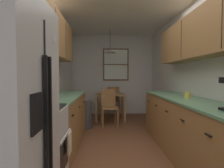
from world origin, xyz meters
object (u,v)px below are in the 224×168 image
dining_chair_far (113,99)px  mug_by_coffeemaker (188,95)px  dining_table (110,98)px  dining_chair_near (109,105)px  trash_bin (86,115)px  storage_canister (47,94)px  stove_range (32,152)px  microwave_over_range (18,29)px

dining_chair_far → mug_by_coffeemaker: mug_by_coffeemaker is taller
dining_table → dining_chair_near: size_ratio=0.90×
trash_bin → storage_canister: 2.09m
storage_canister → mug_by_coffeemaker: 2.04m
stove_range → mug_by_coffeemaker: stove_range is taller
storage_canister → dining_chair_near: bearing=68.9°
dining_chair_near → trash_bin: (-0.55, -0.26, -0.18)m
stove_range → dining_chair_near: (0.85, 2.75, 0.03)m
dining_chair_near → storage_canister: bearing=-111.1°
dining_chair_far → mug_by_coffeemaker: bearing=-71.7°
storage_canister → trash_bin: bearing=81.3°
dining_chair_near → storage_canister: (-0.85, -2.21, 0.50)m
microwave_over_range → dining_chair_near: (0.96, 2.75, -1.20)m
storage_canister → mug_by_coffeemaker: size_ratio=1.64×
stove_range → microwave_over_range: bearing=180.0°
dining_table → dining_chair_near: (-0.05, -0.59, -0.10)m
dining_chair_near → storage_canister: storage_canister is taller
microwave_over_range → dining_chair_near: bearing=70.8°
microwave_over_range → trash_bin: (0.41, 2.49, -1.38)m
stove_range → mug_by_coffeemaker: size_ratio=8.86×
dining_chair_far → dining_table: bearing=-99.8°
stove_range → dining_chair_near: size_ratio=1.22×
microwave_over_range → dining_table: microwave_over_range is taller
microwave_over_range → dining_chair_far: size_ratio=0.64×
stove_range → trash_bin: stove_range is taller
stove_range → dining_chair_far: (1.00, 3.93, 0.03)m
microwave_over_range → dining_table: (1.01, 3.34, -1.09)m
dining_table → dining_chair_far: dining_chair_far is taller
microwave_over_range → mug_by_coffeemaker: microwave_over_range is taller
dining_chair_near → mug_by_coffeemaker: (1.16, -1.87, 0.45)m
stove_range → mug_by_coffeemaker: 2.24m
microwave_over_range → stove_range: bearing=-0.0°
microwave_over_range → storage_canister: (0.11, 0.54, -0.70)m
dining_table → trash_bin: 1.08m
microwave_over_range → dining_chair_far: (1.11, 3.93, -1.20)m
trash_bin → storage_canister: size_ratio=3.14×
dining_chair_near → dining_chair_far: (0.15, 1.18, 0.00)m
dining_table → mug_by_coffeemaker: mug_by_coffeemaker is taller
trash_bin → microwave_over_range: bearing=-99.3°
dining_chair_near → microwave_over_range: bearing=-109.2°
dining_chair_near → dining_chair_far: same height
stove_range → dining_table: (0.90, 3.34, 0.13)m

